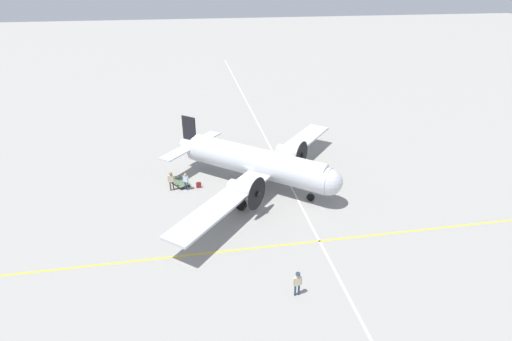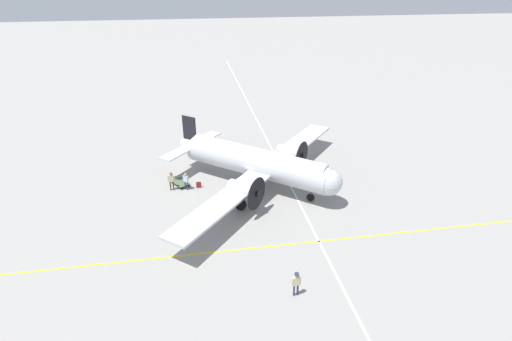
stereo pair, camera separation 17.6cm
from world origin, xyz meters
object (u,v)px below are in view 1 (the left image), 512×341
(crew_foreground, at_px, (297,281))
(suitcase_near_door, at_px, (185,182))
(airliner_main, at_px, (260,163))
(passenger_boarding, at_px, (171,179))
(suitcase_upright_spare, at_px, (199,185))
(ramp_agent, at_px, (186,180))
(baggage_cart, at_px, (180,182))

(crew_foreground, bearing_deg, suitcase_near_door, 107.64)
(airliner_main, xyz_separation_m, passenger_boarding, (-8.18, 0.68, -1.29))
(crew_foreground, xyz_separation_m, suitcase_upright_spare, (-5.46, 15.12, -0.82))
(airliner_main, distance_m, ramp_agent, 7.01)
(suitcase_upright_spare, height_order, baggage_cart, suitcase_upright_spare)
(passenger_boarding, relative_size, ramp_agent, 1.09)
(ramp_agent, bearing_deg, airliner_main, 29.88)
(passenger_boarding, distance_m, suitcase_upright_spare, 2.63)
(passenger_boarding, bearing_deg, ramp_agent, -5.63)
(ramp_agent, bearing_deg, passenger_boarding, -151.09)
(passenger_boarding, bearing_deg, crew_foreground, -62.30)
(airliner_main, height_order, suitcase_upright_spare, airliner_main)
(airliner_main, distance_m, suitcase_upright_spare, 6.15)
(ramp_agent, bearing_deg, baggage_cart, 154.31)
(crew_foreground, xyz_separation_m, suitcase_near_door, (-6.68, 15.88, -0.80))
(airliner_main, bearing_deg, ramp_agent, -144.38)
(suitcase_near_door, height_order, suitcase_upright_spare, suitcase_near_door)
(airliner_main, bearing_deg, crew_foreground, -50.79)
(airliner_main, relative_size, suitcase_near_door, 33.63)
(passenger_boarding, height_order, suitcase_upright_spare, passenger_boarding)
(ramp_agent, bearing_deg, suitcase_upright_spare, 44.05)
(passenger_boarding, relative_size, baggage_cart, 0.84)
(passenger_boarding, bearing_deg, airliner_main, -4.82)
(passenger_boarding, relative_size, suitcase_near_door, 2.96)
(crew_foreground, distance_m, suitcase_upright_spare, 16.10)
(crew_foreground, distance_m, suitcase_near_door, 17.25)
(airliner_main, height_order, baggage_cart, airliner_main)
(crew_foreground, relative_size, ramp_agent, 1.02)
(suitcase_upright_spare, xyz_separation_m, baggage_cart, (-1.73, 0.83, -0.00))
(airliner_main, distance_m, passenger_boarding, 8.31)
(crew_foreground, distance_m, baggage_cart, 17.51)
(airliner_main, relative_size, baggage_cart, 9.49)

